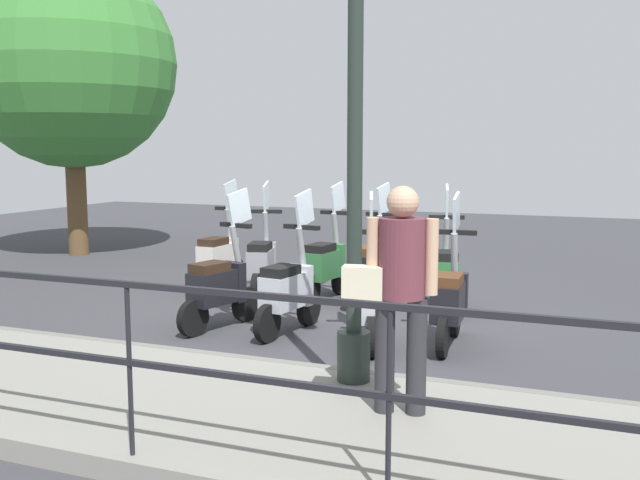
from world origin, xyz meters
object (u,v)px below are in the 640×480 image
(lamp_post_near, at_px, (355,162))
(pedestrian_with_bag, at_px, (398,282))
(tree_large, at_px, (71,64))
(scooter_near_0, at_px, (450,300))
(scooter_far_0, at_px, (446,272))
(scooter_near_3, at_px, (219,286))
(scooter_near_2, at_px, (288,290))
(scooter_far_1, at_px, (371,267))
(scooter_far_3, at_px, (262,262))
(scooter_far_4, at_px, (219,257))
(scooter_near_1, at_px, (371,299))
(scooter_far_2, at_px, (326,264))

(lamp_post_near, bearing_deg, pedestrian_with_bag, -137.08)
(tree_large, xyz_separation_m, scooter_near_0, (-3.64, -7.65, -3.00))
(scooter_far_0, bearing_deg, scooter_near_3, 116.32)
(pedestrian_with_bag, relative_size, scooter_near_2, 1.03)
(pedestrian_with_bag, distance_m, scooter_far_0, 3.91)
(scooter_far_0, bearing_deg, scooter_far_1, 74.38)
(scooter_near_0, bearing_deg, scooter_far_3, 59.84)
(scooter_far_3, bearing_deg, pedestrian_with_bag, -157.32)
(scooter_far_4, bearing_deg, lamp_post_near, -134.44)
(scooter_far_3, bearing_deg, scooter_near_0, -132.07)
(lamp_post_near, distance_m, scooter_far_4, 4.82)
(scooter_near_1, height_order, scooter_far_4, same)
(scooter_near_3, bearing_deg, pedestrian_with_bag, -113.89)
(scooter_near_3, height_order, scooter_far_1, same)
(lamp_post_near, distance_m, scooter_far_0, 3.59)
(tree_large, xyz_separation_m, scooter_near_3, (-3.86, -5.16, -3.00))
(pedestrian_with_bag, height_order, scooter_near_0, pedestrian_with_bag)
(scooter_far_3, bearing_deg, scooter_far_4, 60.37)
(scooter_far_2, bearing_deg, scooter_far_1, -84.20)
(tree_large, distance_m, scooter_far_0, 8.17)
(scooter_near_2, bearing_deg, pedestrian_with_bag, -131.76)
(pedestrian_with_bag, bearing_deg, tree_large, 42.43)
(scooter_near_0, height_order, scooter_near_2, same)
(scooter_near_1, relative_size, scooter_far_3, 1.00)
(pedestrian_with_bag, relative_size, scooter_far_4, 1.03)
(lamp_post_near, relative_size, scooter_near_3, 2.56)
(tree_large, distance_m, scooter_near_1, 8.48)
(tree_large, relative_size, scooter_far_0, 3.50)
(scooter_near_1, distance_m, scooter_near_3, 1.75)
(tree_large, xyz_separation_m, scooter_far_3, (-2.21, -4.87, -3.00))
(scooter_near_2, bearing_deg, scooter_near_0, -76.86)
(scooter_near_0, height_order, scooter_far_1, same)
(scooter_near_3, bearing_deg, tree_large, 68.25)
(tree_large, relative_size, scooter_near_1, 3.50)
(pedestrian_with_bag, distance_m, scooter_near_1, 2.28)
(scooter_far_0, bearing_deg, tree_large, 60.96)
(tree_large, relative_size, scooter_far_1, 3.50)
(scooter_far_1, bearing_deg, scooter_far_2, 99.31)
(scooter_far_4, bearing_deg, tree_large, 67.04)
(scooter_far_0, height_order, scooter_far_3, same)
(lamp_post_near, height_order, scooter_near_0, lamp_post_near)
(pedestrian_with_bag, distance_m, scooter_near_3, 3.37)
(scooter_near_1, bearing_deg, scooter_near_2, 64.45)
(scooter_near_3, relative_size, scooter_far_2, 1.00)
(lamp_post_near, xyz_separation_m, tree_large, (5.40, 7.23, 1.60))
(scooter_near_1, relative_size, scooter_far_4, 1.00)
(tree_large, bearing_deg, scooter_near_3, -126.81)
(scooter_far_4, bearing_deg, scooter_near_1, -121.19)
(scooter_near_3, xyz_separation_m, scooter_far_2, (1.82, -0.55, 0.00))
(scooter_far_0, bearing_deg, scooter_far_3, 79.49)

